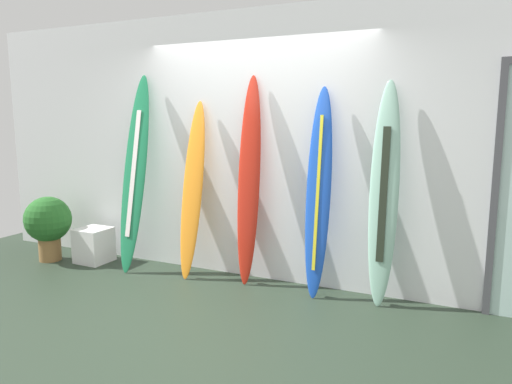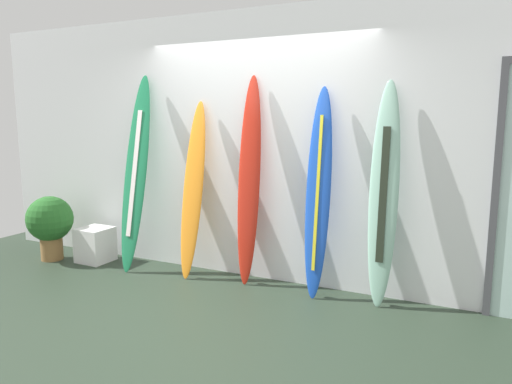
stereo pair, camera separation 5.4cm
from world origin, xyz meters
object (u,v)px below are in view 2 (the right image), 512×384
at_px(display_block_left, 95,245).
at_px(surfboard_seafoam, 384,196).
at_px(potted_plant, 50,222).
at_px(surfboard_emerald, 136,173).
at_px(surfboard_sunset, 193,192).
at_px(surfboard_crimson, 249,182).
at_px(surfboard_cobalt, 318,195).

bearing_deg(display_block_left, surfboard_seafoam, 2.66).
relative_size(surfboard_seafoam, potted_plant, 2.64).
distance_m(surfboard_emerald, display_block_left, 1.08).
distance_m(surfboard_sunset, surfboard_seafoam, 2.00).
xyz_separation_m(surfboard_crimson, display_block_left, (-1.98, -0.16, -0.85)).
height_order(surfboard_crimson, surfboard_cobalt, surfboard_crimson).
distance_m(surfboard_sunset, surfboard_cobalt, 1.39).
bearing_deg(surfboard_cobalt, surfboard_emerald, -177.80).
bearing_deg(surfboard_crimson, surfboard_cobalt, -3.20).
distance_m(surfboard_cobalt, surfboard_seafoam, 0.60).
height_order(surfboard_emerald, potted_plant, surfboard_emerald).
distance_m(surfboard_emerald, surfboard_seafoam, 2.72).
bearing_deg(surfboard_seafoam, surfboard_emerald, -177.58).
distance_m(surfboard_sunset, potted_plant, 1.94).
height_order(surfboard_sunset, display_block_left, surfboard_sunset).
bearing_deg(surfboard_emerald, potted_plant, -169.33).
xyz_separation_m(surfboard_emerald, surfboard_crimson, (1.36, 0.12, -0.04)).
bearing_deg(surfboard_crimson, potted_plant, -172.27).
relative_size(surfboard_crimson, surfboard_cobalt, 1.06).
height_order(surfboard_emerald, display_block_left, surfboard_emerald).
bearing_deg(surfboard_cobalt, potted_plant, -174.78).
relative_size(surfboard_cobalt, potted_plant, 2.58).
xyz_separation_m(surfboard_cobalt, display_block_left, (-2.73, -0.12, -0.78)).
xyz_separation_m(surfboard_emerald, surfboard_sunset, (0.72, 0.06, -0.17)).
height_order(surfboard_cobalt, display_block_left, surfboard_cobalt).
xyz_separation_m(surfboard_sunset, surfboard_cobalt, (1.39, 0.02, 0.06)).
bearing_deg(surfboard_sunset, surfboard_cobalt, 1.01).
height_order(surfboard_seafoam, potted_plant, surfboard_seafoam).
xyz_separation_m(surfboard_cobalt, surfboard_seafoam, (0.60, 0.03, 0.03)).
distance_m(surfboard_crimson, display_block_left, 2.16).
height_order(surfboard_crimson, surfboard_seafoam, surfboard_crimson).
height_order(surfboard_sunset, potted_plant, surfboard_sunset).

